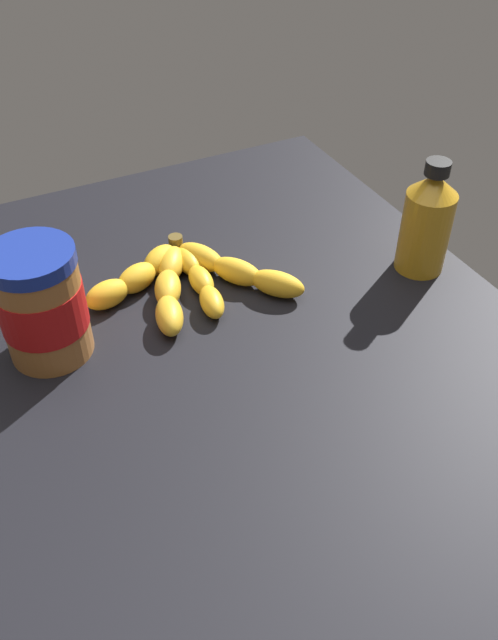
# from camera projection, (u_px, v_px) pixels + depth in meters

# --- Properties ---
(ground_plane) EXTENTS (0.90, 0.74, 0.03)m
(ground_plane) POSITION_uv_depth(u_px,v_px,m) (227.00, 352.00, 0.82)
(ground_plane) COLOR black
(banana_bunch) EXTENTS (0.19, 0.28, 0.04)m
(banana_bunch) POSITION_uv_depth(u_px,v_px,m) (186.00, 278.00, 0.88)
(banana_bunch) COLOR gold
(banana_bunch) RESTS_ON ground_plane
(peanut_butter_jar) EXTENTS (0.10, 0.10, 0.14)m
(peanut_butter_jar) POSITION_uv_depth(u_px,v_px,m) (42.00, 304.00, 0.75)
(peanut_butter_jar) COLOR #9E602D
(peanut_butter_jar) RESTS_ON ground_plane
(honey_bottle) EXTENTS (0.07, 0.07, 0.16)m
(honey_bottle) POSITION_uv_depth(u_px,v_px,m) (427.00, 221.00, 0.88)
(honey_bottle) COLOR gold
(honey_bottle) RESTS_ON ground_plane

